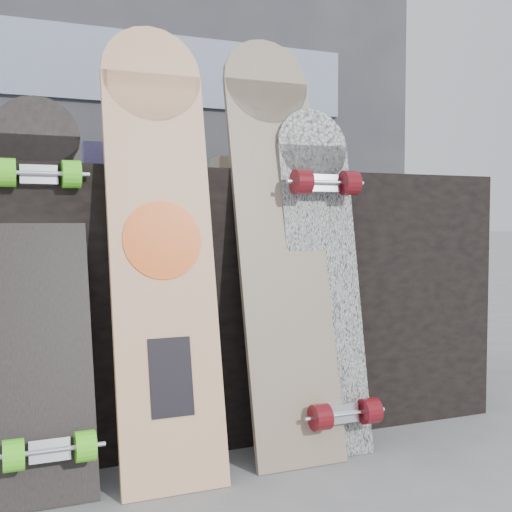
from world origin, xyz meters
name	(u,v)px	position (x,y,z in m)	size (l,w,h in m)	color
ground	(300,469)	(0.00, 0.00, 0.00)	(60.00, 60.00, 0.00)	slate
vendor_table	(234,297)	(0.00, 0.50, 0.40)	(1.60, 0.60, 0.80)	black
booth	(168,121)	(0.00, 1.35, 1.10)	(2.40, 0.22, 2.20)	#343439
merch_box_purple	(110,160)	(-0.38, 0.62, 0.85)	(0.18, 0.12, 0.10)	#3D3770
merch_box_small	(315,161)	(0.30, 0.49, 0.86)	(0.14, 0.14, 0.12)	#3D3770
merch_box_flat	(246,168)	(0.05, 0.51, 0.83)	(0.22, 0.10, 0.06)	#D1B78C
longboard_geisha	(161,234)	(-0.34, 0.11, 0.62)	(0.27, 0.28, 1.17)	#D4B68F
longboard_celtic	(280,228)	(0.01, 0.16, 0.63)	(0.26, 0.30, 1.19)	#D4B291
longboard_cascadia	(325,274)	(0.13, 0.11, 0.50)	(0.22, 0.26, 0.98)	silver
skateboard_dark	(42,281)	(-0.63, 0.15, 0.51)	(0.22, 0.37, 0.98)	black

